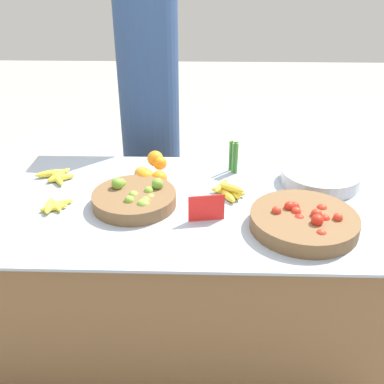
# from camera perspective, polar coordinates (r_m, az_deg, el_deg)

# --- Properties ---
(ground_plane) EXTENTS (12.00, 12.00, 0.00)m
(ground_plane) POSITION_cam_1_polar(r_m,az_deg,el_deg) (2.35, 0.00, -15.55)
(ground_plane) COLOR #ADA599
(market_table) EXTENTS (1.67, 0.97, 0.67)m
(market_table) POSITION_cam_1_polar(r_m,az_deg,el_deg) (2.14, 0.00, -9.08)
(market_table) COLOR brown
(market_table) RESTS_ON ground_plane
(lime_bowl) EXTENTS (0.36, 0.36, 0.10)m
(lime_bowl) POSITION_cam_1_polar(r_m,az_deg,el_deg) (1.93, -7.32, -0.80)
(lime_bowl) COLOR brown
(lime_bowl) RESTS_ON market_table
(tomato_basket) EXTENTS (0.42, 0.42, 0.10)m
(tomato_basket) POSITION_cam_1_polar(r_m,az_deg,el_deg) (1.81, 14.06, -3.58)
(tomato_basket) COLOR brown
(tomato_basket) RESTS_ON market_table
(orange_pile) EXTENTS (0.16, 0.18, 0.13)m
(orange_pile) POSITION_cam_1_polar(r_m,az_deg,el_deg) (2.11, -5.12, 2.69)
(orange_pile) COLOR orange
(orange_pile) RESTS_ON market_table
(metal_bowl) EXTENTS (0.36, 0.36, 0.06)m
(metal_bowl) POSITION_cam_1_polar(r_m,az_deg,el_deg) (2.18, 15.95, 1.84)
(metal_bowl) COLOR #B7B7BF
(metal_bowl) RESTS_ON market_table
(price_sign) EXTENTS (0.15, 0.03, 0.11)m
(price_sign) POSITION_cam_1_polar(r_m,az_deg,el_deg) (1.80, 1.85, -2.05)
(price_sign) COLOR red
(price_sign) RESTS_ON market_table
(veg_bundle) EXTENTS (0.04, 0.05, 0.16)m
(veg_bundle) POSITION_cam_1_polar(r_m,az_deg,el_deg) (2.20, 5.35, 4.42)
(veg_bundle) COLOR #4C8E42
(veg_bundle) RESTS_ON market_table
(banana_bunch_front_center) EXTENTS (0.13, 0.13, 0.03)m
(banana_bunch_front_center) POSITION_cam_1_polar(r_m,az_deg,el_deg) (1.99, -17.17, -1.65)
(banana_bunch_front_center) COLOR yellow
(banana_bunch_front_center) RESTS_ON market_table
(banana_bunch_front_right) EXTENTS (0.20, 0.19, 0.03)m
(banana_bunch_front_right) POSITION_cam_1_polar(r_m,az_deg,el_deg) (2.24, -16.81, 1.96)
(banana_bunch_front_right) COLOR yellow
(banana_bunch_front_right) RESTS_ON market_table
(banana_bunch_middle_right) EXTENTS (0.16, 0.18, 0.06)m
(banana_bunch_middle_right) POSITION_cam_1_polar(r_m,az_deg,el_deg) (2.00, 4.67, 0.15)
(banana_bunch_middle_right) COLOR yellow
(banana_bunch_middle_right) RESTS_ON market_table
(vendor_person) EXTENTS (0.35, 0.35, 1.64)m
(vendor_person) POSITION_cam_1_polar(r_m,az_deg,el_deg) (2.72, -5.35, 9.36)
(vendor_person) COLOR navy
(vendor_person) RESTS_ON ground_plane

